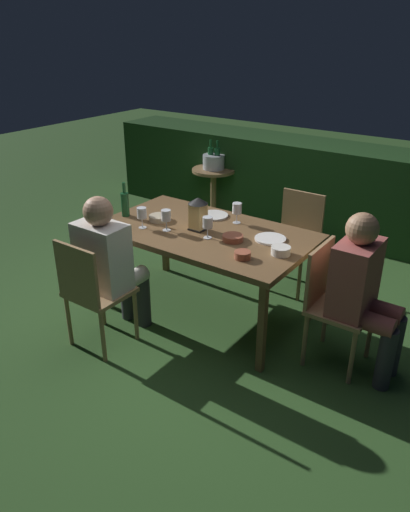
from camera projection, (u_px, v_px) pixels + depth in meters
name	position (u px, v px, depth m)	size (l,w,h in m)	color
ground_plane	(205.00, 311.00, 4.17)	(16.00, 16.00, 0.00)	#2D5123
dining_table	(205.00, 237.00, 3.87)	(1.67, 0.96, 0.74)	brown
chair_side_left_a	(92.00, 290.00, 3.51)	(0.42, 0.40, 0.87)	#9E7A51
person_in_cream	(110.00, 261.00, 3.59)	(0.38, 0.47, 1.15)	white
chair_head_far	(333.00, 300.00, 3.39)	(0.40, 0.42, 0.87)	#9E7A51
person_in_rust	(363.00, 288.00, 3.22)	(0.48, 0.38, 1.15)	#9E4C47
chair_side_right_b	(295.00, 236.00, 4.40)	(0.42, 0.40, 0.87)	#9E7A51
lantern_centerpiece	(198.00, 212.00, 3.80)	(0.15, 0.15, 0.27)	black
green_bottle_on_table	(125.00, 204.00, 4.09)	(0.07, 0.07, 0.29)	#195128
wine_glass_a	(166.00, 216.00, 3.80)	(0.08, 0.08, 0.17)	silver
wine_glass_b	(237.00, 209.00, 3.94)	(0.08, 0.08, 0.17)	silver
wine_glass_c	(142.00, 214.00, 3.84)	(0.08, 0.08, 0.17)	silver
wine_glass_d	(208.00, 223.00, 3.66)	(0.08, 0.08, 0.17)	silver
plate_a	(214.00, 215.00, 4.13)	(0.24, 0.24, 0.01)	silver
plate_b	(270.00, 239.00, 3.68)	(0.24, 0.24, 0.01)	white
bowl_olives	(233.00, 238.00, 3.66)	(0.16, 0.16, 0.04)	#9E5138
bowl_bread	(281.00, 250.00, 3.43)	(0.14, 0.14, 0.06)	silver
bowl_salad	(159.00, 218.00, 4.03)	(0.17, 0.17, 0.04)	#BCAD8E
bowl_dip	(243.00, 255.00, 3.37)	(0.12, 0.12, 0.05)	#9E5138
side_table	(213.00, 186.00, 6.00)	(0.52, 0.52, 0.63)	brown
ice_bucket	(214.00, 161.00, 5.86)	(0.26, 0.26, 0.34)	#B2B7BF
hedge_backdrop	(320.00, 188.00, 5.64)	(5.52, 0.67, 1.01)	#193816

